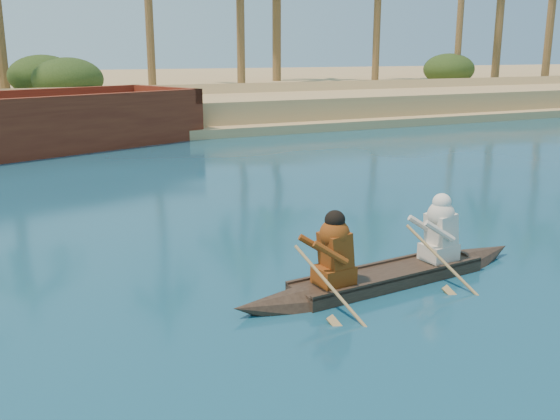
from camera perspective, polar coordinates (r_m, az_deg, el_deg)
name	(u,v)px	position (r m, az deg, el deg)	size (l,w,h in m)	color
sandy_embankment	(130,89)	(48.79, -13.57, 10.66)	(150.00, 51.00, 1.50)	tan
shrub_cluster	(193,92)	(33.90, -7.94, 10.63)	(100.00, 6.00, 2.40)	black
canoe	(389,265)	(9.21, 9.93, -5.00)	(5.13, 1.16, 1.40)	#3E2E21
barge_mid	(2,129)	(22.86, -24.06, 6.80)	(14.21, 8.91, 2.25)	maroon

